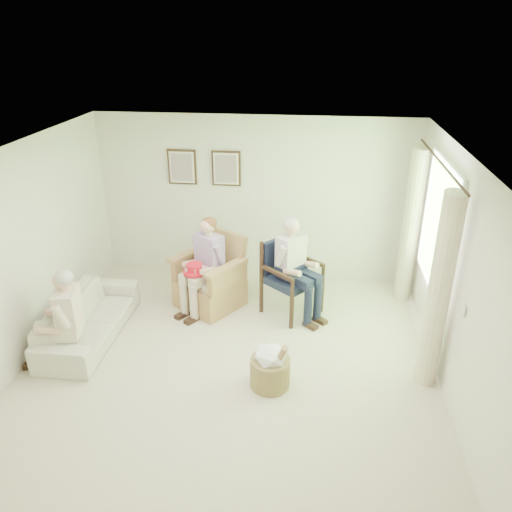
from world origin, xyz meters
name	(u,v)px	position (x,y,z in m)	size (l,w,h in m)	color
floor	(227,374)	(0.00, 0.00, 0.00)	(5.50, 5.50, 0.00)	beige
back_wall	(255,198)	(0.00, 2.75, 1.30)	(5.00, 0.04, 2.60)	silver
front_wall	(142,492)	(0.00, -2.75, 1.30)	(5.00, 0.04, 2.60)	silver
left_wall	(9,266)	(-2.50, 0.00, 1.30)	(0.04, 5.50, 2.60)	silver
right_wall	(463,292)	(2.50, 0.00, 1.30)	(0.04, 5.50, 2.60)	silver
ceiling	(221,161)	(0.00, 0.00, 2.60)	(5.00, 5.50, 0.02)	white
window	(439,224)	(2.46, 1.20, 1.58)	(0.13, 2.50, 1.63)	#2D6B23
curtain_left	(439,293)	(2.33, 0.22, 1.15)	(0.34, 0.34, 2.30)	beige
curtain_right	(410,227)	(2.33, 2.18, 1.15)	(0.34, 0.34, 2.30)	beige
framed_print_left	(182,167)	(-1.15, 2.71, 1.78)	(0.45, 0.05, 0.55)	#382114
framed_print_right	(226,169)	(-0.45, 2.71, 1.78)	(0.45, 0.05, 0.55)	#382114
wicker_armchair	(210,284)	(-0.53, 1.61, 0.34)	(0.84, 0.84, 1.08)	#B18053
wood_armchair	(293,273)	(0.68, 1.63, 0.59)	(0.70, 0.65, 1.07)	black
sofa	(89,318)	(-1.95, 0.58, 0.27)	(0.73, 1.88, 0.55)	beige
person_wicker	(207,259)	(-0.53, 1.47, 0.80)	(0.40, 0.63, 1.37)	beige
person_dark	(293,262)	(0.68, 1.46, 0.85)	(0.40, 0.63, 1.42)	#161C32
person_sofa	(64,315)	(-1.95, 0.00, 0.69)	(0.42, 0.62, 1.23)	beige
red_hat	(194,269)	(-0.68, 1.31, 0.72)	(0.32, 0.32, 0.14)	red
hatbox	(270,366)	(0.53, -0.12, 0.26)	(0.54, 0.54, 0.68)	tan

